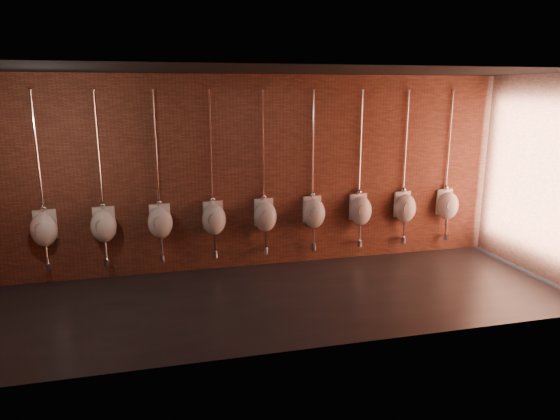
{
  "coord_description": "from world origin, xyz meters",
  "views": [
    {
      "loc": [
        -1.69,
        -6.56,
        2.93
      ],
      "look_at": [
        0.15,
        0.9,
        1.1
      ],
      "focal_mm": 32.0,
      "sensor_mm": 36.0,
      "label": 1
    }
  ],
  "objects_px": {
    "urinal_2": "(160,222)",
    "urinal_5": "(314,213)",
    "urinal_1": "(104,225)",
    "urinal_8": "(448,205)",
    "urinal_7": "(405,207)",
    "urinal_6": "(360,210)",
    "urinal_0": "(44,229)",
    "urinal_4": "(265,216)",
    "urinal_3": "(214,219)"
  },
  "relations": [
    {
      "from": "urinal_2",
      "to": "urinal_5",
      "type": "height_order",
      "value": "same"
    },
    {
      "from": "urinal_1",
      "to": "urinal_8",
      "type": "distance_m",
      "value": 5.99
    },
    {
      "from": "urinal_1",
      "to": "urinal_7",
      "type": "height_order",
      "value": "same"
    },
    {
      "from": "urinal_6",
      "to": "urinal_1",
      "type": "bearing_deg",
      "value": 180.0
    },
    {
      "from": "urinal_0",
      "to": "urinal_1",
      "type": "distance_m",
      "value": 0.86
    },
    {
      "from": "urinal_1",
      "to": "urinal_7",
      "type": "relative_size",
      "value": 1.0
    },
    {
      "from": "urinal_6",
      "to": "urinal_8",
      "type": "height_order",
      "value": "same"
    },
    {
      "from": "urinal_4",
      "to": "urinal_5",
      "type": "xyz_separation_m",
      "value": [
        0.86,
        0.0,
        0.0
      ]
    },
    {
      "from": "urinal_1",
      "to": "urinal_6",
      "type": "xyz_separation_m",
      "value": [
        4.28,
        0.0,
        0.0
      ]
    },
    {
      "from": "urinal_0",
      "to": "urinal_2",
      "type": "xyz_separation_m",
      "value": [
        1.71,
        0.0,
        0.0
      ]
    },
    {
      "from": "urinal_4",
      "to": "urinal_6",
      "type": "relative_size",
      "value": 1.0
    },
    {
      "from": "urinal_4",
      "to": "urinal_8",
      "type": "distance_m",
      "value": 3.42
    },
    {
      "from": "urinal_3",
      "to": "urinal_4",
      "type": "height_order",
      "value": "same"
    },
    {
      "from": "urinal_5",
      "to": "urinal_8",
      "type": "relative_size",
      "value": 1.0
    },
    {
      "from": "urinal_1",
      "to": "urinal_3",
      "type": "bearing_deg",
      "value": 0.0
    },
    {
      "from": "urinal_2",
      "to": "urinal_3",
      "type": "bearing_deg",
      "value": 0.0
    },
    {
      "from": "urinal_2",
      "to": "urinal_0",
      "type": "bearing_deg",
      "value": 180.0
    },
    {
      "from": "urinal_0",
      "to": "urinal_2",
      "type": "distance_m",
      "value": 1.71
    },
    {
      "from": "urinal_1",
      "to": "urinal_3",
      "type": "xyz_separation_m",
      "value": [
        1.71,
        0.0,
        0.0
      ]
    },
    {
      "from": "urinal_3",
      "to": "urinal_6",
      "type": "bearing_deg",
      "value": 0.0
    },
    {
      "from": "urinal_0",
      "to": "urinal_5",
      "type": "xyz_separation_m",
      "value": [
        4.28,
        0.0,
        0.0
      ]
    },
    {
      "from": "urinal_0",
      "to": "urinal_1",
      "type": "bearing_deg",
      "value": 0.0
    },
    {
      "from": "urinal_0",
      "to": "urinal_7",
      "type": "distance_m",
      "value": 5.99
    },
    {
      "from": "urinal_0",
      "to": "urinal_1",
      "type": "xyz_separation_m",
      "value": [
        0.86,
        0.0,
        0.0
      ]
    },
    {
      "from": "urinal_1",
      "to": "urinal_4",
      "type": "relative_size",
      "value": 1.0
    },
    {
      "from": "urinal_6",
      "to": "urinal_5",
      "type": "bearing_deg",
      "value": 180.0
    },
    {
      "from": "urinal_0",
      "to": "urinal_1",
      "type": "relative_size",
      "value": 1.0
    },
    {
      "from": "urinal_3",
      "to": "urinal_7",
      "type": "height_order",
      "value": "same"
    },
    {
      "from": "urinal_5",
      "to": "urinal_6",
      "type": "height_order",
      "value": "same"
    },
    {
      "from": "urinal_3",
      "to": "urinal_5",
      "type": "distance_m",
      "value": 1.71
    },
    {
      "from": "urinal_2",
      "to": "urinal_6",
      "type": "bearing_deg",
      "value": 0.0
    },
    {
      "from": "urinal_4",
      "to": "urinal_1",
      "type": "bearing_deg",
      "value": 180.0
    },
    {
      "from": "urinal_2",
      "to": "urinal_1",
      "type": "bearing_deg",
      "value": 180.0
    },
    {
      "from": "urinal_3",
      "to": "urinal_6",
      "type": "relative_size",
      "value": 1.0
    },
    {
      "from": "urinal_3",
      "to": "urinal_7",
      "type": "relative_size",
      "value": 1.0
    },
    {
      "from": "urinal_5",
      "to": "urinal_6",
      "type": "xyz_separation_m",
      "value": [
        0.86,
        0.0,
        0.0
      ]
    },
    {
      "from": "urinal_4",
      "to": "urinal_8",
      "type": "relative_size",
      "value": 1.0
    },
    {
      "from": "urinal_0",
      "to": "urinal_5",
      "type": "bearing_deg",
      "value": 0.0
    },
    {
      "from": "urinal_6",
      "to": "urinal_2",
      "type": "bearing_deg",
      "value": 180.0
    },
    {
      "from": "urinal_0",
      "to": "urinal_5",
      "type": "height_order",
      "value": "same"
    },
    {
      "from": "urinal_4",
      "to": "urinal_2",
      "type": "bearing_deg",
      "value": 180.0
    },
    {
      "from": "urinal_2",
      "to": "urinal_4",
      "type": "distance_m",
      "value": 1.71
    },
    {
      "from": "urinal_7",
      "to": "urinal_1",
      "type": "bearing_deg",
      "value": 180.0
    },
    {
      "from": "urinal_2",
      "to": "urinal_3",
      "type": "xyz_separation_m",
      "value": [
        0.86,
        0.0,
        0.0
      ]
    },
    {
      "from": "urinal_2",
      "to": "urinal_3",
      "type": "distance_m",
      "value": 0.86
    },
    {
      "from": "urinal_4",
      "to": "urinal_5",
      "type": "bearing_deg",
      "value": 0.0
    },
    {
      "from": "urinal_3",
      "to": "urinal_5",
      "type": "relative_size",
      "value": 1.0
    },
    {
      "from": "urinal_4",
      "to": "urinal_7",
      "type": "xyz_separation_m",
      "value": [
        2.57,
        0.0,
        0.0
      ]
    },
    {
      "from": "urinal_6",
      "to": "urinal_8",
      "type": "distance_m",
      "value": 1.71
    },
    {
      "from": "urinal_3",
      "to": "urinal_6",
      "type": "distance_m",
      "value": 2.57
    }
  ]
}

